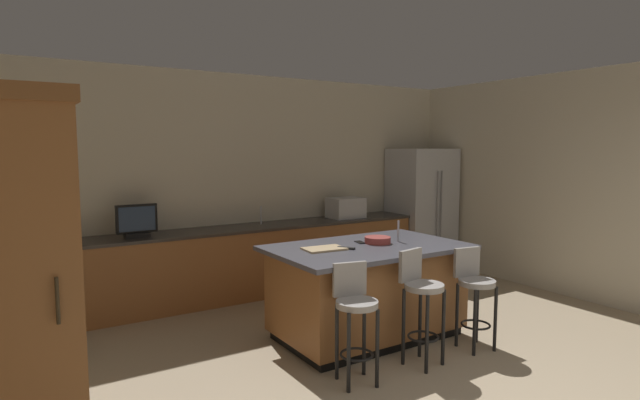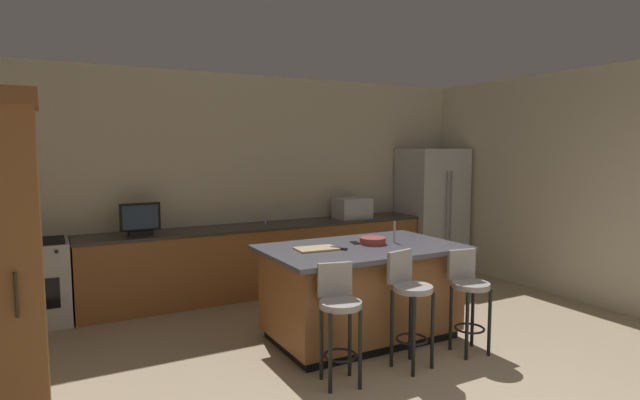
{
  "view_description": "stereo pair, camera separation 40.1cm",
  "coord_description": "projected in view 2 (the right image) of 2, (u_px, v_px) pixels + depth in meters",
  "views": [
    {
      "loc": [
        -2.91,
        -1.67,
        1.89
      ],
      "look_at": [
        0.22,
        3.27,
        1.29
      ],
      "focal_mm": 28.55,
      "sensor_mm": 36.0,
      "label": 1
    },
    {
      "loc": [
        -2.56,
        -1.88,
        1.89
      ],
      "look_at": [
        0.22,
        3.27,
        1.29
      ],
      "focal_mm": 28.55,
      "sensor_mm": 36.0,
      "label": 2
    }
  ],
  "objects": [
    {
      "name": "microwave",
      "position": [
        352.0,
        208.0,
        7.23
      ],
      "size": [
        0.48,
        0.36,
        0.29
      ],
      "primitive_type": "cube",
      "color": "#B7BABF",
      "rests_on": "counter_back"
    },
    {
      "name": "sink_faucet_back",
      "position": [
        265.0,
        214.0,
        6.71
      ],
      "size": [
        0.02,
        0.02,
        0.24
      ],
      "primitive_type": "cylinder",
      "color": "#B2B2B7",
      "rests_on": "counter_back"
    },
    {
      "name": "wall_back",
      "position": [
        260.0,
        182.0,
        6.93
      ],
      "size": [
        6.86,
        0.12,
        2.85
      ],
      "primitive_type": "cube",
      "color": "beige",
      "rests_on": "ground_plane"
    },
    {
      "name": "bar_stool_right",
      "position": [
        468.0,
        292.0,
        4.69
      ],
      "size": [
        0.34,
        0.36,
        0.94
      ],
      "rotation": [
        0.0,
        0.0,
        -0.14
      ],
      "color": "gray",
      "rests_on": "ground_plane"
    },
    {
      "name": "refrigerator",
      "position": [
        432.0,
        210.0,
        7.85
      ],
      "size": [
        0.91,
        0.76,
        1.88
      ],
      "color": "#B7BABF",
      "rests_on": "ground_plane"
    },
    {
      "name": "range_oven",
      "position": [
        32.0,
        284.0,
        5.4
      ],
      "size": [
        0.74,
        0.63,
        0.92
      ],
      "color": "#B7BABF",
      "rests_on": "ground_plane"
    },
    {
      "name": "tv_monitor",
      "position": [
        140.0,
        220.0,
        5.81
      ],
      "size": [
        0.45,
        0.16,
        0.37
      ],
      "color": "black",
      "rests_on": "counter_back"
    },
    {
      "name": "fruit_bowl",
      "position": [
        373.0,
        241.0,
        5.12
      ],
      "size": [
        0.26,
        0.26,
        0.07
      ],
      "primitive_type": "cylinder",
      "color": "#993833",
      "rests_on": "kitchen_island"
    },
    {
      "name": "cell_phone",
      "position": [
        355.0,
        243.0,
        5.16
      ],
      "size": [
        0.1,
        0.16,
        0.01
      ],
      "primitive_type": "cube",
      "rotation": [
        0.0,
        0.0,
        -0.24
      ],
      "color": "black",
      "rests_on": "kitchen_island"
    },
    {
      "name": "kitchen_island",
      "position": [
        361.0,
        291.0,
        5.06
      ],
      "size": [
        1.93,
        1.19,
        0.93
      ],
      "color": "black",
      "rests_on": "ground_plane"
    },
    {
      "name": "counter_back",
      "position": [
        265.0,
        259.0,
        6.66
      ],
      "size": [
        4.57,
        0.62,
        0.9
      ],
      "color": "brown",
      "rests_on": "ground_plane"
    },
    {
      "name": "cutting_board",
      "position": [
        316.0,
        249.0,
        4.83
      ],
      "size": [
        0.41,
        0.28,
        0.02
      ],
      "primitive_type": "cube",
      "rotation": [
        0.0,
        0.0,
        -0.09
      ],
      "color": "tan",
      "rests_on": "kitchen_island"
    },
    {
      "name": "bar_stool_center",
      "position": [
        410.0,
        298.0,
        4.36
      ],
      "size": [
        0.34,
        0.36,
        1.01
      ],
      "rotation": [
        0.0,
        0.0,
        0.19
      ],
      "color": "gray",
      "rests_on": "ground_plane"
    },
    {
      "name": "bar_stool_left",
      "position": [
        339.0,
        313.0,
        4.07
      ],
      "size": [
        0.35,
        0.36,
        0.96
      ],
      "rotation": [
        0.0,
        0.0,
        -0.22
      ],
      "color": "gray",
      "rests_on": "ground_plane"
    },
    {
      "name": "sink_faucet_island",
      "position": [
        394.0,
        232.0,
        5.19
      ],
      "size": [
        0.02,
        0.02,
        0.22
      ],
      "primitive_type": "cylinder",
      "color": "#B2B2B7",
      "rests_on": "kitchen_island"
    },
    {
      "name": "wall_right",
      "position": [
        565.0,
        185.0,
        6.44
      ],
      "size": [
        0.12,
        5.0,
        2.85
      ],
      "primitive_type": "cube",
      "color": "beige",
      "rests_on": "ground_plane"
    },
    {
      "name": "tv_remote",
      "position": [
        339.0,
        248.0,
        4.85
      ],
      "size": [
        0.13,
        0.17,
        0.02
      ],
      "primitive_type": "cube",
      "rotation": [
        0.0,
        0.0,
        0.57
      ],
      "color": "black",
      "rests_on": "kitchen_island"
    }
  ]
}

